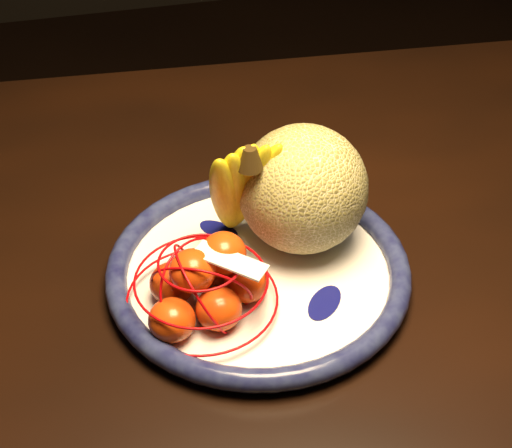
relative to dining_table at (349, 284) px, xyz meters
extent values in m
cube|color=black|center=(0.00, 0.00, 0.06)|extent=(1.50, 0.97, 0.04)
cylinder|color=white|center=(-0.12, -0.04, 0.08)|extent=(0.30, 0.30, 0.01)
torus|color=#0B0B35|center=(-0.12, -0.04, 0.09)|extent=(0.32, 0.32, 0.02)
cylinder|color=white|center=(-0.12, -0.04, 0.08)|extent=(0.14, 0.14, 0.00)
ellipsoid|color=#0F115C|center=(-0.07, -0.11, 0.09)|extent=(0.11, 0.12, 0.00)
ellipsoid|color=#0F115C|center=(-0.15, 0.03, 0.09)|extent=(0.10, 0.11, 0.00)
ellipsoid|color=#0F115C|center=(-0.22, -0.04, 0.09)|extent=(0.10, 0.08, 0.00)
sphere|color=olive|center=(-0.06, 0.00, 0.16)|extent=(0.14, 0.14, 0.14)
ellipsoid|color=yellow|center=(-0.15, 0.01, 0.17)|extent=(0.06, 0.10, 0.15)
ellipsoid|color=yellow|center=(-0.14, 0.01, 0.17)|extent=(0.04, 0.09, 0.15)
ellipsoid|color=yellow|center=(-0.13, 0.01, 0.17)|extent=(0.04, 0.08, 0.15)
ellipsoid|color=yellow|center=(-0.13, 0.01, 0.17)|extent=(0.05, 0.09, 0.15)
ellipsoid|color=yellow|center=(-0.12, 0.01, 0.17)|extent=(0.07, 0.09, 0.15)
ellipsoid|color=yellow|center=(-0.12, 0.01, 0.17)|extent=(0.08, 0.09, 0.15)
cone|color=black|center=(-0.13, 0.01, 0.23)|extent=(0.03, 0.03, 0.02)
ellipsoid|color=#EF4A18|center=(-0.23, -0.11, 0.11)|extent=(0.05, 0.05, 0.04)
ellipsoid|color=#EF4A18|center=(-0.18, -0.11, 0.11)|extent=(0.05, 0.05, 0.04)
ellipsoid|color=#EF4A18|center=(-0.14, -0.08, 0.11)|extent=(0.05, 0.05, 0.04)
ellipsoid|color=#EF4A18|center=(-0.22, -0.06, 0.11)|extent=(0.05, 0.05, 0.04)
ellipsoid|color=#EF4A18|center=(-0.17, -0.04, 0.11)|extent=(0.05, 0.05, 0.04)
ellipsoid|color=#EF4A18|center=(-0.20, -0.08, 0.14)|extent=(0.05, 0.05, 0.04)
ellipsoid|color=#EF4A18|center=(-0.16, -0.06, 0.14)|extent=(0.05, 0.05, 0.04)
torus|color=#BC0509|center=(-0.19, -0.08, 0.10)|extent=(0.19, 0.19, 0.00)
torus|color=#BC0509|center=(-0.19, -0.08, 0.13)|extent=(0.16, 0.16, 0.00)
torus|color=#BC0509|center=(-0.19, -0.08, 0.15)|extent=(0.10, 0.10, 0.00)
torus|color=#BC0509|center=(-0.19, -0.08, 0.11)|extent=(0.11, 0.10, 0.09)
torus|color=#BC0509|center=(-0.19, -0.08, 0.11)|extent=(0.05, 0.11, 0.09)
torus|color=#BC0509|center=(-0.19, -0.08, 0.11)|extent=(0.11, 0.09, 0.09)
cube|color=white|center=(-0.16, -0.09, 0.16)|extent=(0.07, 0.07, 0.01)
camera|label=1|loc=(-0.27, -0.63, 0.66)|focal=55.00mm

